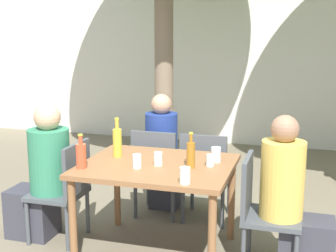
# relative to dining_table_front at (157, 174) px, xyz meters

# --- Properties ---
(ground_plane) EXTENTS (30.00, 30.00, 0.00)m
(ground_plane) POSITION_rel_dining_table_front_xyz_m (0.00, 0.00, -0.68)
(ground_plane) COLOR #706651
(cafe_building_wall) EXTENTS (10.00, 0.08, 2.80)m
(cafe_building_wall) POSITION_rel_dining_table_front_xyz_m (0.00, 4.01, 0.72)
(cafe_building_wall) COLOR white
(cafe_building_wall) RESTS_ON ground_plane
(dining_table_front) EXTENTS (1.20, 0.99, 0.77)m
(dining_table_front) POSITION_rel_dining_table_front_xyz_m (0.00, 0.00, 0.00)
(dining_table_front) COLOR brown
(dining_table_front) RESTS_ON ground_plane
(patio_chair_0) EXTENTS (0.44, 0.44, 0.89)m
(patio_chair_0) POSITION_rel_dining_table_front_xyz_m (-0.83, 0.00, -0.18)
(patio_chair_0) COLOR #474C51
(patio_chair_0) RESTS_ON ground_plane
(patio_chair_1) EXTENTS (0.44, 0.44, 0.89)m
(patio_chair_1) POSITION_rel_dining_table_front_xyz_m (0.83, 0.00, -0.18)
(patio_chair_1) COLOR #474C51
(patio_chair_1) RESTS_ON ground_plane
(patio_chair_2) EXTENTS (0.44, 0.44, 0.89)m
(patio_chair_2) POSITION_rel_dining_table_front_xyz_m (-0.24, 0.73, -0.18)
(patio_chair_2) COLOR #474C51
(patio_chair_2) RESTS_ON ground_plane
(patio_chair_3) EXTENTS (0.44, 0.44, 0.89)m
(patio_chair_3) POSITION_rel_dining_table_front_xyz_m (0.24, 0.73, -0.18)
(patio_chair_3) COLOR #474C51
(patio_chair_3) RESTS_ON ground_plane
(person_seated_0) EXTENTS (0.58, 0.35, 1.21)m
(person_seated_0) POSITION_rel_dining_table_front_xyz_m (-1.06, -0.00, -0.13)
(person_seated_0) COLOR #383842
(person_seated_0) RESTS_ON ground_plane
(person_seated_1) EXTENTS (0.56, 0.33, 1.22)m
(person_seated_1) POSITION_rel_dining_table_front_xyz_m (1.07, -0.00, -0.14)
(person_seated_1) COLOR #383842
(person_seated_1) RESTS_ON ground_plane
(person_seated_2) EXTENTS (0.32, 0.56, 1.21)m
(person_seated_2) POSITION_rel_dining_table_front_xyz_m (-0.24, 0.96, -0.14)
(person_seated_2) COLOR #383842
(person_seated_2) RESTS_ON ground_plane
(amber_bottle_0) EXTENTS (0.07, 0.07, 0.28)m
(amber_bottle_0) POSITION_rel_dining_table_front_xyz_m (0.28, -0.03, 0.20)
(amber_bottle_0) COLOR #9E661E
(amber_bottle_0) RESTS_ON dining_table_front
(soda_bottle_1) EXTENTS (0.08, 0.08, 0.27)m
(soda_bottle_1) POSITION_rel_dining_table_front_xyz_m (-0.53, -0.28, 0.19)
(soda_bottle_1) COLOR #DB4C2D
(soda_bottle_1) RESTS_ON dining_table_front
(oil_cruet_2) EXTENTS (0.08, 0.08, 0.33)m
(oil_cruet_2) POSITION_rel_dining_table_front_xyz_m (-0.39, 0.11, 0.22)
(oil_cruet_2) COLOR gold
(oil_cruet_2) RESTS_ON dining_table_front
(drinking_glass_0) EXTENTS (0.07, 0.07, 0.11)m
(drinking_glass_0) POSITION_rel_dining_table_front_xyz_m (0.02, -0.05, 0.14)
(drinking_glass_0) COLOR silver
(drinking_glass_0) RESTS_ON dining_table_front
(drinking_glass_1) EXTENTS (0.08, 0.08, 0.12)m
(drinking_glass_1) POSITION_rel_dining_table_front_xyz_m (0.44, 0.18, 0.15)
(drinking_glass_1) COLOR silver
(drinking_glass_1) RESTS_ON dining_table_front
(drinking_glass_2) EXTENTS (0.07, 0.07, 0.11)m
(drinking_glass_2) POSITION_rel_dining_table_front_xyz_m (-0.11, -0.16, 0.14)
(drinking_glass_2) COLOR white
(drinking_glass_2) RESTS_ON dining_table_front
(drinking_glass_3) EXTENTS (0.08, 0.08, 0.12)m
(drinking_glass_3) POSITION_rel_dining_table_front_xyz_m (0.34, -0.42, 0.15)
(drinking_glass_3) COLOR silver
(drinking_glass_3) RESTS_ON dining_table_front
(drinking_glass_4) EXTENTS (0.07, 0.07, 0.09)m
(drinking_glass_4) POSITION_rel_dining_table_front_xyz_m (0.42, 0.05, 0.14)
(drinking_glass_4) COLOR silver
(drinking_glass_4) RESTS_ON dining_table_front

